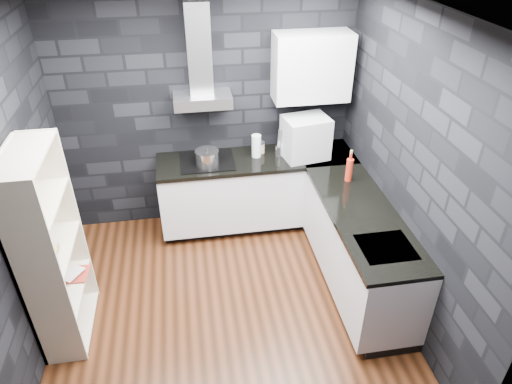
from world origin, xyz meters
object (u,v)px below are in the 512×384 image
object	(u,v)px
appliance_garage	(305,138)
fruit_bowl	(49,252)
glass_vase	(256,146)
red_bottle	(349,170)
pot	(207,158)
storage_jar	(260,148)
utensil_crock	(279,151)
bookshelf	(52,251)

from	to	relation	value
appliance_garage	fruit_bowl	distance (m)	2.78
glass_vase	red_bottle	distance (m)	1.07
pot	appliance_garage	size ratio (longest dim) A/B	0.52
storage_jar	appliance_garage	size ratio (longest dim) A/B	0.24
storage_jar	utensil_crock	bearing A→B (deg)	-27.16
pot	appliance_garage	world-z (taller)	appliance_garage
pot	bookshelf	bearing A→B (deg)	-138.25
pot	storage_jar	size ratio (longest dim) A/B	2.14
bookshelf	fruit_bowl	xyz separation A→B (m)	(0.00, -0.06, 0.04)
utensil_crock	bookshelf	distance (m)	2.54
bookshelf	glass_vase	bearing A→B (deg)	43.85
appliance_garage	glass_vase	bearing A→B (deg)	161.19
pot	glass_vase	bearing A→B (deg)	11.38
glass_vase	fruit_bowl	world-z (taller)	glass_vase
bookshelf	storage_jar	bearing A→B (deg)	44.58
appliance_garage	utensil_crock	bearing A→B (deg)	156.90
fruit_bowl	pot	bearing A→B (deg)	43.21
utensil_crock	red_bottle	bearing A→B (deg)	-47.89
appliance_garage	fruit_bowl	size ratio (longest dim) A/B	2.43
pot	red_bottle	distance (m)	1.50
glass_vase	bookshelf	bearing A→B (deg)	-145.25
storage_jar	red_bottle	distance (m)	1.08
pot	storage_jar	distance (m)	0.64
pot	red_bottle	bearing A→B (deg)	-21.71
utensil_crock	red_bottle	size ratio (longest dim) A/B	0.49
pot	storage_jar	world-z (taller)	pot
utensil_crock	fruit_bowl	bearing A→B (deg)	-147.75
pot	bookshelf	xyz separation A→B (m)	(-1.37, -1.22, -0.08)
storage_jar	utensil_crock	size ratio (longest dim) A/B	0.97
glass_vase	fruit_bowl	bearing A→B (deg)	-143.98
pot	glass_vase	world-z (taller)	glass_vase
pot	red_bottle	xyz separation A→B (m)	(1.39, -0.55, 0.04)
storage_jar	fruit_bowl	bearing A→B (deg)	-143.30
red_bottle	bookshelf	bearing A→B (deg)	-166.40
glass_vase	bookshelf	size ratio (longest dim) A/B	0.14
glass_vase	storage_jar	bearing A→B (deg)	53.09
utensil_crock	pot	bearing A→B (deg)	-173.74
utensil_crock	fruit_bowl	distance (m)	2.58
glass_vase	utensil_crock	xyz separation A→B (m)	(0.26, -0.02, -0.07)
pot	glass_vase	distance (m)	0.57
pot	bookshelf	distance (m)	1.84
utensil_crock	red_bottle	distance (m)	0.87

